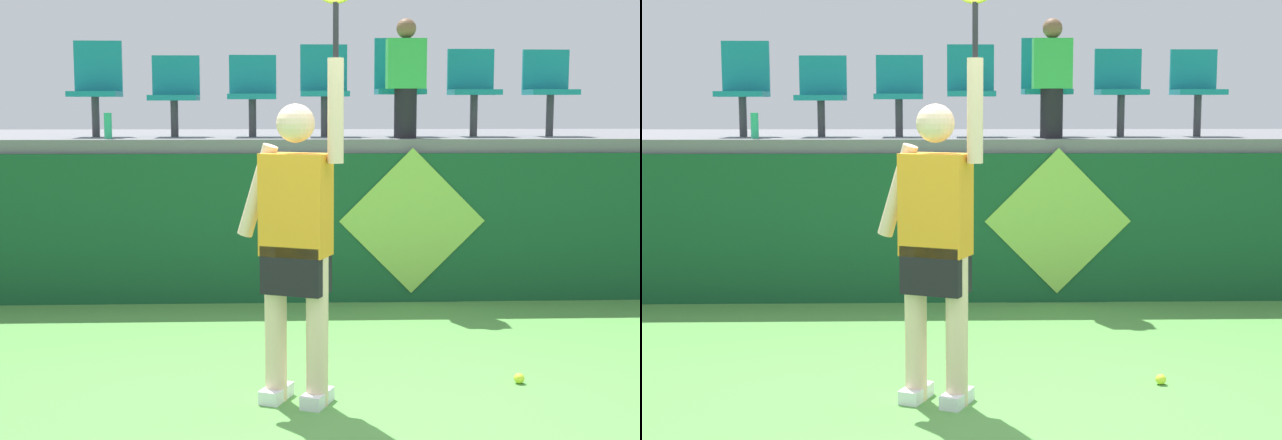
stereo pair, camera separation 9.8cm
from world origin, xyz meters
The scene contains 15 objects.
ground_plane centered at (0.00, 0.00, 0.00)m, with size 40.00×40.00×0.00m, color #519342.
court_back_wall centered at (0.00, 3.10, 0.65)m, with size 12.47×0.20×1.30m, color #144C28.
spectator_platform centered at (0.00, 4.50, 1.36)m, with size 12.47×2.89×0.12m, color slate.
tennis_player centered at (-0.33, 0.31, 0.98)m, with size 0.71×0.39×2.56m.
tennis_ball centered at (1.06, 0.62, 0.03)m, with size 0.07×0.07×0.07m, color #D1E533.
water_bottle centered at (-1.94, 3.26, 1.54)m, with size 0.07×0.07×0.23m, color #26B272.
stadium_chair_0 centered at (-2.12, 3.75, 1.91)m, with size 0.44×0.42×0.88m.
stadium_chair_1 centered at (-1.40, 3.74, 1.84)m, with size 0.44×0.42×0.75m.
stadium_chair_2 centered at (-0.69, 3.74, 1.85)m, with size 0.44×0.42×0.76m.
stadium_chair_3 centered at (-0.02, 3.74, 1.90)m, with size 0.44×0.42×0.85m.
stadium_chair_4 centered at (0.68, 3.75, 1.93)m, with size 0.44×0.42×0.91m.
stadium_chair_5 centered at (1.37, 3.74, 1.89)m, with size 0.44×0.42×0.81m.
stadium_chair_6 centered at (2.09, 3.74, 1.89)m, with size 0.44×0.42×0.81m.
spectator_0 centered at (0.68, 3.27, 1.96)m, with size 0.34×0.20×1.05m.
wall_signage_mount centered at (0.71, 3.00, 0.00)m, with size 1.27×0.01×1.35m.
Camera 1 is at (-0.42, -4.92, 1.76)m, focal length 51.92 mm.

